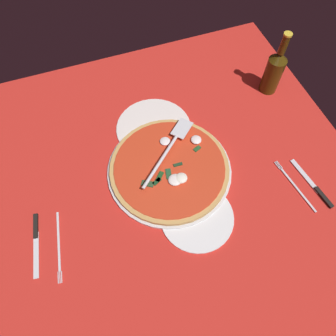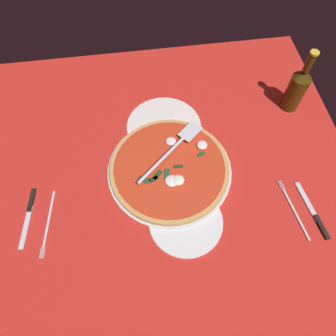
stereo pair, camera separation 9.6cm
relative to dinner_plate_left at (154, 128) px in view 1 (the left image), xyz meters
The scene contains 9 objects.
ground_plane 19.41cm from the dinner_plate_left, ahead, with size 115.61×115.61×0.80cm, color red.
pizza_pan 17.08cm from the dinner_plate_left, ahead, with size 38.24×38.24×1.33cm, color silver.
dinner_plate_left is the anchor object (origin of this frame).
dinner_plate_right 34.14cm from the dinner_plate_left, ahead, with size 21.11×21.11×1.00cm, color white.
pizza 17.17cm from the dinner_plate_left, ahead, with size 36.60×36.60×2.97cm.
pizza_server 12.97cm from the dinner_plate_left, ahead, with size 20.82×22.88×1.00cm.
place_setting_near 48.24cm from the dinner_plate_left, 55.95° to the right, with size 21.59×15.81×1.40cm.
place_setting_far 51.10cm from the dinner_plate_left, 44.88° to the left, with size 21.61×13.71×1.40cm.
beer_bottle 45.39cm from the dinner_plate_left, 93.78° to the left, with size 6.18×6.18×23.74cm.
Camera 1 is at (42.01, -16.38, 85.97)cm, focal length 33.67 mm.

